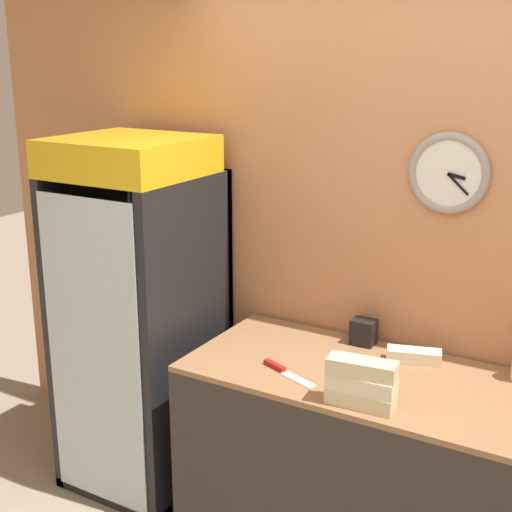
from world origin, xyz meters
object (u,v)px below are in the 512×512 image
at_px(beverage_cooler, 145,298).
at_px(sandwich_stack_top, 362,368).
at_px(chefs_knife, 282,370).
at_px(sandwich_stack_middle, 361,383).
at_px(napkin_dispenser, 364,332).
at_px(sandwich_flat_left, 414,356).
at_px(sandwich_stack_bottom, 361,398).

distance_m(beverage_cooler, sandwich_stack_top, 1.37).
bearing_deg(chefs_knife, sandwich_stack_middle, -15.76).
bearing_deg(napkin_dispenser, sandwich_flat_left, -15.62).
distance_m(sandwich_stack_middle, sandwich_flat_left, 0.50).
distance_m(sandwich_stack_bottom, napkin_dispenser, 0.61).
bearing_deg(napkin_dispenser, sandwich_stack_top, -68.84).
bearing_deg(napkin_dispenser, chefs_knife, -112.10).
distance_m(sandwich_stack_middle, napkin_dispenser, 0.61).
relative_size(sandwich_stack_top, sandwich_flat_left, 1.10).
xyz_separation_m(sandwich_stack_bottom, sandwich_flat_left, (0.05, 0.50, -0.00)).
relative_size(beverage_cooler, sandwich_stack_top, 6.59).
bearing_deg(chefs_knife, beverage_cooler, 166.42).
height_order(sandwich_stack_middle, napkin_dispenser, sandwich_stack_middle).
height_order(sandwich_stack_top, napkin_dispenser, sandwich_stack_top).
xyz_separation_m(beverage_cooler, sandwich_stack_top, (1.33, -0.34, 0.06)).
height_order(sandwich_stack_middle, chefs_knife, sandwich_stack_middle).
bearing_deg(beverage_cooler, sandwich_stack_middle, -14.25).
bearing_deg(sandwich_stack_middle, napkin_dispenser, 111.16).
bearing_deg(napkin_dispenser, sandwich_stack_middle, -68.84).
xyz_separation_m(beverage_cooler, sandwich_stack_middle, (1.33, -0.34, -0.00)).
height_order(sandwich_stack_bottom, napkin_dispenser, napkin_dispenser).
bearing_deg(sandwich_flat_left, napkin_dispenser, 164.38).
bearing_deg(sandwich_stack_top, chefs_knife, 164.24).
height_order(chefs_knife, napkin_dispenser, napkin_dispenser).
relative_size(chefs_knife, napkin_dispenser, 2.48).
bearing_deg(chefs_knife, sandwich_stack_bottom, -15.76).
xyz_separation_m(sandwich_stack_middle, napkin_dispenser, (-0.22, 0.57, -0.04)).
height_order(sandwich_stack_top, sandwich_flat_left, sandwich_stack_top).
relative_size(sandwich_stack_bottom, sandwich_stack_top, 0.98).
distance_m(sandwich_stack_bottom, sandwich_stack_middle, 0.06).
relative_size(sandwich_stack_top, napkin_dispenser, 2.30).
xyz_separation_m(sandwich_stack_top, chefs_knife, (-0.41, 0.11, -0.15)).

